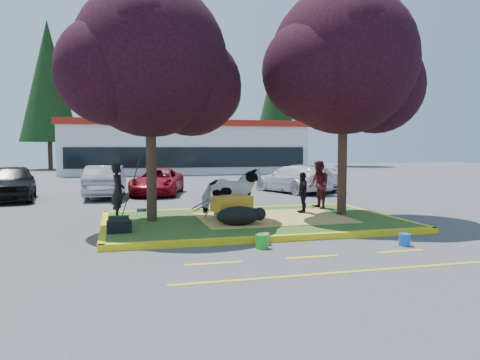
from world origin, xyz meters
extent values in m
plane|color=#424244|center=(0.00, 0.00, 0.00)|extent=(90.00, 90.00, 0.00)
cube|color=#294A17|center=(0.00, 0.00, 0.07)|extent=(8.00, 5.00, 0.15)
cube|color=yellow|center=(0.00, -2.58, 0.07)|extent=(8.30, 0.16, 0.15)
cube|color=yellow|center=(0.00, 2.58, 0.07)|extent=(8.30, 0.16, 0.15)
cube|color=yellow|center=(-4.08, 0.00, 0.07)|extent=(0.16, 5.30, 0.15)
cube|color=yellow|center=(4.08, 0.00, 0.07)|extent=(0.16, 5.30, 0.15)
cube|color=tan|center=(0.60, 0.00, 0.15)|extent=(4.20, 3.00, 0.01)
cylinder|color=black|center=(-2.80, 0.40, 1.91)|extent=(0.28, 0.28, 3.53)
sphere|color=black|center=(-2.80, 0.40, 4.56)|extent=(4.20, 4.20, 4.20)
sphere|color=black|center=(-1.64, 0.60, 3.93)|extent=(2.86, 2.86, 2.86)
sphere|color=black|center=(-3.85, 0.10, 4.18)|extent=(2.86, 2.86, 2.86)
cylinder|color=black|center=(2.90, 0.20, 2.00)|extent=(0.28, 0.28, 3.70)
sphere|color=black|center=(2.90, 0.20, 4.77)|extent=(4.40, 4.40, 4.40)
sphere|color=black|center=(4.11, 0.40, 4.11)|extent=(2.99, 2.99, 2.99)
sphere|color=black|center=(1.80, -0.10, 4.37)|extent=(2.99, 2.99, 2.99)
cube|color=yellow|center=(-2.00, -4.20, 0.00)|extent=(1.10, 0.12, 0.01)
cube|color=yellow|center=(0.00, -4.20, 0.00)|extent=(1.10, 0.12, 0.01)
cube|color=yellow|center=(2.00, -4.20, 0.00)|extent=(1.10, 0.12, 0.01)
cube|color=yellow|center=(0.00, -5.40, 0.00)|extent=(6.00, 0.10, 0.01)
cube|color=silver|center=(2.00, 28.00, 2.00)|extent=(20.00, 8.00, 4.00)
cube|color=maroon|center=(2.00, 28.00, 4.15)|extent=(20.40, 8.40, 0.50)
cube|color=black|center=(2.00, 23.95, 1.40)|extent=(19.00, 0.10, 1.60)
cylinder|color=black|center=(-10.00, 37.00, 1.96)|extent=(0.44, 0.44, 3.92)
cone|color=black|center=(-10.00, 37.00, 8.68)|extent=(5.60, 5.60, 11.90)
cylinder|color=black|center=(-2.00, 38.50, 1.54)|extent=(0.44, 0.44, 3.08)
sphere|color=#143811|center=(-2.00, 38.50, 6.82)|extent=(6.16, 6.16, 6.16)
cylinder|color=black|center=(6.00, 37.50, 1.82)|extent=(0.44, 0.44, 3.64)
sphere|color=#143811|center=(6.00, 37.50, 8.06)|extent=(7.28, 7.28, 7.28)
cylinder|color=black|center=(14.00, 38.00, 1.75)|extent=(0.44, 0.44, 3.50)
cone|color=black|center=(14.00, 38.00, 7.75)|extent=(5.00, 5.00, 10.62)
cylinder|color=black|center=(22.00, 37.00, 1.61)|extent=(0.44, 0.44, 3.22)
sphere|color=#143811|center=(22.00, 37.00, 7.13)|extent=(6.44, 6.44, 6.44)
imported|color=white|center=(-0.54, 0.31, 0.87)|extent=(1.82, 1.07, 1.45)
ellipsoid|color=black|center=(-0.68, -1.00, 0.40)|extent=(1.26, 0.86, 0.50)
imported|color=black|center=(-3.70, 1.01, 0.94)|extent=(0.40, 0.59, 1.58)
imported|color=#4A1520|center=(2.79, 1.62, 0.95)|extent=(0.66, 0.82, 1.60)
imported|color=black|center=(1.82, 0.69, 0.79)|extent=(0.45, 0.79, 1.28)
cylinder|color=black|center=(-0.12, -0.30, 0.34)|extent=(0.38, 0.17, 0.37)
cylinder|color=slate|center=(-1.04, -0.53, 0.28)|extent=(0.04, 0.04, 0.27)
cylinder|color=slate|center=(-1.04, -0.07, 0.28)|extent=(0.04, 0.04, 0.27)
cube|color=orange|center=(-0.68, -0.30, 0.64)|extent=(1.15, 0.86, 0.41)
cylinder|color=slate|center=(-1.45, -0.53, 0.66)|extent=(0.66, 0.21, 0.34)
cylinder|color=slate|center=(-1.45, -0.07, 0.66)|extent=(0.66, 0.21, 0.34)
cube|color=black|center=(-3.70, -1.28, 0.29)|extent=(0.59, 0.35, 0.29)
cube|color=black|center=(-3.70, -0.43, 0.29)|extent=(0.52, 0.33, 0.27)
cylinder|color=green|center=(-0.72, -3.18, 0.15)|extent=(0.36, 0.36, 0.31)
cylinder|color=#FF38A1|center=(-0.56, -2.80, 0.13)|extent=(0.31, 0.31, 0.26)
cylinder|color=blue|center=(2.42, -3.74, 0.14)|extent=(0.27, 0.27, 0.27)
imported|color=black|center=(-7.90, 8.23, 0.74)|extent=(2.21, 4.51, 1.48)
imported|color=#919498|center=(-4.18, 8.48, 0.70)|extent=(1.83, 4.36, 1.40)
imported|color=maroon|center=(-1.89, 9.06, 0.61)|extent=(3.05, 4.77, 1.22)
imported|color=white|center=(4.50, 8.46, 0.65)|extent=(3.08, 4.84, 1.30)
imported|color=#5C5E64|center=(5.75, 9.12, 0.64)|extent=(2.18, 4.11, 1.29)
camera|label=1|loc=(-3.75, -12.70, 2.18)|focal=35.00mm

